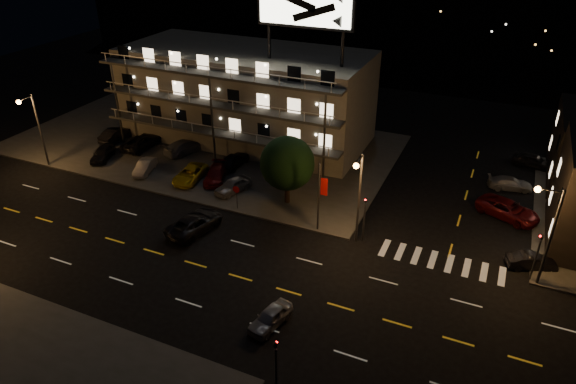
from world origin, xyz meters
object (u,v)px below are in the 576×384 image
at_px(lot_car_4, 233,185).
at_px(road_car_east, 270,317).
at_px(tree, 287,165).
at_px(lot_car_2, 190,174).
at_px(road_car_west, 195,223).
at_px(side_car_0, 532,261).
at_px(lot_car_7, 185,146).

distance_m(lot_car_4, road_car_east, 18.52).
bearing_deg(road_car_east, tree, 122.61).
relative_size(tree, lot_car_4, 1.65).
height_order(lot_car_2, road_car_west, road_car_west).
xyz_separation_m(lot_car_4, side_car_0, (26.91, -0.98, -0.21)).
relative_size(tree, road_car_west, 1.20).
relative_size(side_car_0, road_car_east, 1.02).
bearing_deg(lot_car_7, lot_car_2, 146.62).
bearing_deg(lot_car_4, road_car_west, -70.00).
xyz_separation_m(tree, road_car_east, (5.57, -15.12, -3.41)).
bearing_deg(road_car_west, side_car_0, -155.77).
relative_size(road_car_east, road_car_west, 0.67).
xyz_separation_m(lot_car_4, road_car_west, (0.29, -7.15, -0.07)).
xyz_separation_m(lot_car_2, lot_car_4, (5.13, -0.32, 0.02)).
xyz_separation_m(lot_car_2, road_car_west, (5.42, -7.47, -0.05)).
bearing_deg(tree, lot_car_7, 160.12).
bearing_deg(side_car_0, tree, 66.50).
xyz_separation_m(tree, lot_car_4, (-5.60, -0.35, -3.21)).
distance_m(tree, lot_car_2, 11.20).
bearing_deg(road_car_east, side_car_0, 53.61).
height_order(side_car_0, road_car_west, road_car_west).
height_order(tree, lot_car_2, tree).
distance_m(lot_car_4, side_car_0, 26.92).
height_order(lot_car_2, lot_car_7, lot_car_7).
bearing_deg(tree, road_car_west, -125.29).
relative_size(tree, road_car_east, 1.78).
height_order(lot_car_2, road_car_east, lot_car_2).
relative_size(lot_car_4, road_car_west, 0.73).
relative_size(tree, lot_car_7, 1.27).
bearing_deg(lot_car_4, lot_car_2, -165.85).
bearing_deg(road_car_east, lot_car_7, 147.39).
xyz_separation_m(road_car_east, road_car_west, (-10.87, 7.62, 0.13)).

